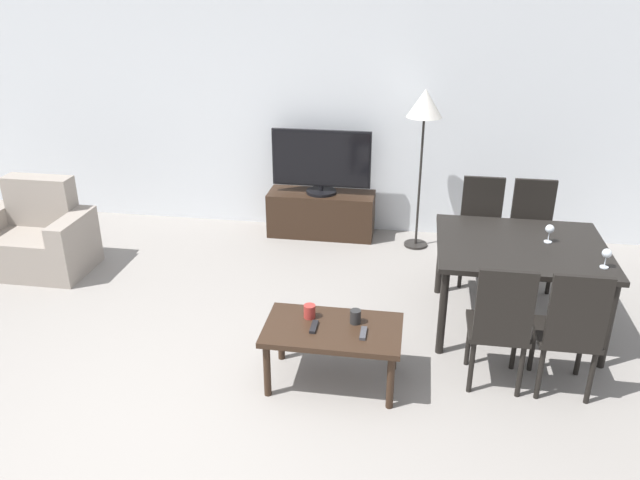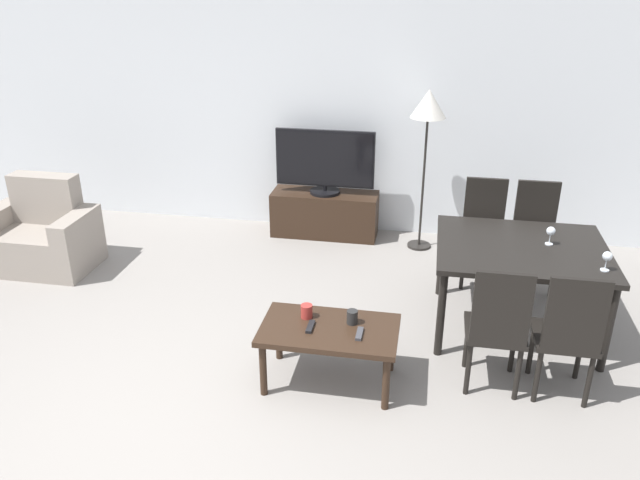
{
  "view_description": "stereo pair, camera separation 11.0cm",
  "coord_description": "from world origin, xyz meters",
  "px_view_note": "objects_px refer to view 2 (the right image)",
  "views": [
    {
      "loc": [
        1.35,
        -2.73,
        2.7
      ],
      "look_at": [
        0.61,
        1.85,
        0.65
      ],
      "focal_mm": 35.0,
      "sensor_mm": 36.0,
      "label": 1
    },
    {
      "loc": [
        1.46,
        -2.71,
        2.7
      ],
      "look_at": [
        0.61,
        1.85,
        0.65
      ],
      "focal_mm": 35.0,
      "sensor_mm": 36.0,
      "label": 2
    }
  ],
  "objects_px": {
    "dining_chair_far": "(535,231)",
    "remote_secondary": "(359,334)",
    "dining_chair_near": "(497,325)",
    "wine_glass_center": "(551,232)",
    "wine_glass_left": "(607,257)",
    "tv_stand": "(325,214)",
    "armchair": "(41,237)",
    "coffee_table": "(329,335)",
    "cup_white_near": "(352,317)",
    "dining_chair_far_left": "(483,227)",
    "tv": "(325,162)",
    "cup_colored_far": "(307,311)",
    "floor_lamp": "(428,112)",
    "dining_table": "(521,255)",
    "remote_primary": "(310,327)",
    "dining_chair_near_right": "(569,332)"
  },
  "relations": [
    {
      "from": "cup_white_near",
      "to": "cup_colored_far",
      "type": "bearing_deg",
      "value": 176.11
    },
    {
      "from": "dining_chair_far",
      "to": "remote_primary",
      "type": "bearing_deg",
      "value": -132.22
    },
    {
      "from": "dining_chair_far_left",
      "to": "remote_secondary",
      "type": "xyz_separation_m",
      "value": [
        -0.9,
        -1.88,
        -0.07
      ]
    },
    {
      "from": "tv_stand",
      "to": "dining_chair_far_left",
      "type": "distance_m",
      "value": 1.8
    },
    {
      "from": "dining_chair_near",
      "to": "remote_secondary",
      "type": "height_order",
      "value": "dining_chair_near"
    },
    {
      "from": "floor_lamp",
      "to": "tv_stand",
      "type": "bearing_deg",
      "value": 172.32
    },
    {
      "from": "coffee_table",
      "to": "dining_chair_far",
      "type": "distance_m",
      "value": 2.41
    },
    {
      "from": "floor_lamp",
      "to": "remote_primary",
      "type": "relative_size",
      "value": 10.86
    },
    {
      "from": "wine_glass_center",
      "to": "dining_table",
      "type": "bearing_deg",
      "value": -160.45
    },
    {
      "from": "armchair",
      "to": "coffee_table",
      "type": "relative_size",
      "value": 1.08
    },
    {
      "from": "dining_chair_far_left",
      "to": "cup_colored_far",
      "type": "height_order",
      "value": "dining_chair_far_left"
    },
    {
      "from": "remote_primary",
      "to": "wine_glass_left",
      "type": "height_order",
      "value": "wine_glass_left"
    },
    {
      "from": "dining_table",
      "to": "dining_chair_far_left",
      "type": "distance_m",
      "value": 0.9
    },
    {
      "from": "armchair",
      "to": "dining_chair_far",
      "type": "bearing_deg",
      "value": 6.09
    },
    {
      "from": "dining_chair_near_right",
      "to": "cup_white_near",
      "type": "xyz_separation_m",
      "value": [
        -1.42,
        -0.03,
        -0.03
      ]
    },
    {
      "from": "tv_stand",
      "to": "remote_primary",
      "type": "bearing_deg",
      "value": -82.04
    },
    {
      "from": "tv_stand",
      "to": "remote_secondary",
      "type": "height_order",
      "value": "tv_stand"
    },
    {
      "from": "dining_chair_near",
      "to": "wine_glass_center",
      "type": "xyz_separation_m",
      "value": [
        0.43,
        0.93,
        0.31
      ]
    },
    {
      "from": "dining_chair_far",
      "to": "remote_secondary",
      "type": "bearing_deg",
      "value": -125.54
    },
    {
      "from": "remote_secondary",
      "to": "cup_white_near",
      "type": "relative_size",
      "value": 1.52
    },
    {
      "from": "remote_secondary",
      "to": "dining_chair_near",
      "type": "bearing_deg",
      "value": 10.8
    },
    {
      "from": "cup_colored_far",
      "to": "wine_glass_center",
      "type": "relative_size",
      "value": 0.66
    },
    {
      "from": "cup_colored_far",
      "to": "dining_chair_near_right",
      "type": "bearing_deg",
      "value": 0.32
    },
    {
      "from": "dining_chair_far",
      "to": "cup_colored_far",
      "type": "xyz_separation_m",
      "value": [
        -1.74,
        -1.72,
        -0.03
      ]
    },
    {
      "from": "cup_white_near",
      "to": "cup_colored_far",
      "type": "relative_size",
      "value": 1.02
    },
    {
      "from": "dining_table",
      "to": "dining_chair_near",
      "type": "distance_m",
      "value": 0.9
    },
    {
      "from": "wine_glass_left",
      "to": "tv_stand",
      "type": "bearing_deg",
      "value": 140.38
    },
    {
      "from": "tv_stand",
      "to": "floor_lamp",
      "type": "xyz_separation_m",
      "value": [
        1.03,
        -0.14,
        1.18
      ]
    },
    {
      "from": "dining_chair_near",
      "to": "wine_glass_center",
      "type": "height_order",
      "value": "dining_chair_near"
    },
    {
      "from": "tv_stand",
      "to": "cup_white_near",
      "type": "relative_size",
      "value": 11.43
    },
    {
      "from": "dining_table",
      "to": "dining_chair_near_right",
      "type": "relative_size",
      "value": 1.35
    },
    {
      "from": "armchair",
      "to": "tv",
      "type": "xyz_separation_m",
      "value": [
        2.56,
        1.25,
        0.52
      ]
    },
    {
      "from": "dining_chair_far",
      "to": "cup_colored_far",
      "type": "distance_m",
      "value": 2.45
    },
    {
      "from": "tv",
      "to": "dining_chair_far",
      "type": "relative_size",
      "value": 1.09
    },
    {
      "from": "floor_lamp",
      "to": "wine_glass_center",
      "type": "xyz_separation_m",
      "value": [
        1.0,
        -1.41,
        -0.59
      ]
    },
    {
      "from": "floor_lamp",
      "to": "cup_colored_far",
      "type": "height_order",
      "value": "floor_lamp"
    },
    {
      "from": "dining_chair_far",
      "to": "remote_secondary",
      "type": "xyz_separation_m",
      "value": [
        -1.35,
        -1.88,
        -0.07
      ]
    },
    {
      "from": "remote_secondary",
      "to": "coffee_table",
      "type": "bearing_deg",
      "value": 165.42
    },
    {
      "from": "dining_chair_far",
      "to": "cup_colored_far",
      "type": "relative_size",
      "value": 9.84
    },
    {
      "from": "remote_secondary",
      "to": "cup_white_near",
      "type": "xyz_separation_m",
      "value": [
        -0.07,
        0.14,
        0.04
      ]
    },
    {
      "from": "cup_colored_far",
      "to": "wine_glass_center",
      "type": "distance_m",
      "value": 1.99
    },
    {
      "from": "armchair",
      "to": "coffee_table",
      "type": "height_order",
      "value": "armchair"
    },
    {
      "from": "armchair",
      "to": "dining_chair_near",
      "type": "distance_m",
      "value": 4.34
    },
    {
      "from": "cup_white_near",
      "to": "wine_glass_left",
      "type": "height_order",
      "value": "wine_glass_left"
    },
    {
      "from": "dining_chair_far",
      "to": "remote_secondary",
      "type": "height_order",
      "value": "dining_chair_far"
    },
    {
      "from": "floor_lamp",
      "to": "cup_white_near",
      "type": "bearing_deg",
      "value": -99.35
    },
    {
      "from": "armchair",
      "to": "dining_chair_far_left",
      "type": "relative_size",
      "value": 1.07
    },
    {
      "from": "armchair",
      "to": "floor_lamp",
      "type": "height_order",
      "value": "floor_lamp"
    },
    {
      "from": "cup_colored_far",
      "to": "wine_glass_center",
      "type": "xyz_separation_m",
      "value": [
        1.72,
        0.94,
        0.34
      ]
    },
    {
      "from": "coffee_table",
      "to": "cup_white_near",
      "type": "xyz_separation_m",
      "value": [
        0.14,
        0.08,
        0.11
      ]
    }
  ]
}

